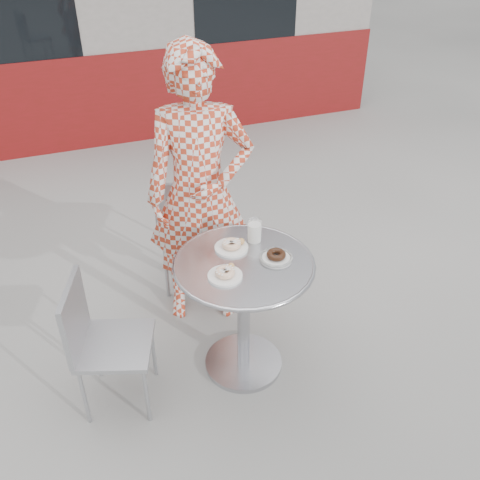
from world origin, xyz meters
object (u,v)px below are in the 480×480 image
object	(u,v)px
chair_far	(196,250)
seated_person	(200,194)
plate_far	(232,245)
milk_cup	(254,232)
chair_left	(117,366)
plate_near	(225,273)
plate_checker	(276,257)
bistro_table	(244,290)

from	to	relation	value
chair_far	seated_person	world-z (taller)	seated_person
plate_far	milk_cup	world-z (taller)	milk_cup
chair_far	milk_cup	world-z (taller)	chair_far
milk_cup	plate_far	bearing A→B (deg)	-169.74
seated_person	milk_cup	bearing A→B (deg)	-52.72
plate_far	milk_cup	bearing A→B (deg)	10.26
chair_left	milk_cup	distance (m)	1.08
plate_near	milk_cup	xyz separation A→B (m)	(0.27, 0.25, 0.04)
chair_far	plate_checker	distance (m)	1.08
chair_far	plate_checker	bearing A→B (deg)	125.75
seated_person	plate_far	world-z (taller)	seated_person
chair_left	plate_checker	world-z (taller)	plate_checker
chair_far	milk_cup	bearing A→B (deg)	125.81
bistro_table	milk_cup	bearing A→B (deg)	53.12
seated_person	milk_cup	xyz separation A→B (m)	(0.19, -0.43, -0.06)
plate_near	plate_checker	size ratio (longest dim) A/B	0.99
plate_far	bistro_table	bearing A→B (deg)	-84.12
plate_near	chair_far	bearing A→B (deg)	83.65
bistro_table	milk_cup	distance (m)	0.34
plate_checker	milk_cup	bearing A→B (deg)	102.05
chair_far	bistro_table	bearing A→B (deg)	115.18
chair_left	milk_cup	world-z (taller)	milk_cup
milk_cup	plate_near	bearing A→B (deg)	-136.37
seated_person	plate_near	size ratio (longest dim) A/B	9.93
plate_far	plate_checker	world-z (taller)	plate_far
plate_far	chair_left	bearing A→B (deg)	-169.82
chair_left	plate_checker	xyz separation A→B (m)	(0.93, -0.05, 0.55)
bistro_table	seated_person	xyz separation A→B (m)	(-0.06, 0.61, 0.31)
bistro_table	plate_far	distance (m)	0.26
bistro_table	chair_left	size ratio (longest dim) A/B	0.96
plate_far	milk_cup	xyz separation A→B (m)	(0.15, 0.03, 0.04)
plate_near	milk_cup	world-z (taller)	milk_cup
bistro_table	chair_far	xyz separation A→B (m)	(-0.03, 0.90, -0.31)
seated_person	plate_near	world-z (taller)	seated_person
bistro_table	milk_cup	xyz separation A→B (m)	(0.13, 0.17, 0.25)
chair_left	plate_far	xyz separation A→B (m)	(0.74, 0.13, 0.55)
seated_person	plate_checker	distance (m)	0.69
chair_left	seated_person	size ratio (longest dim) A/B	0.45
plate_far	seated_person	bearing A→B (deg)	95.06
bistro_table	milk_cup	world-z (taller)	milk_cup
plate_near	milk_cup	distance (m)	0.37
bistro_table	plate_checker	world-z (taller)	plate_checker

